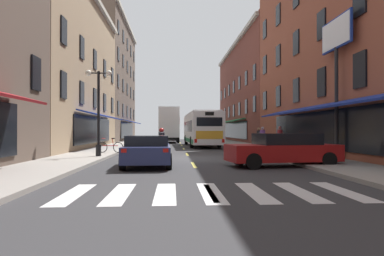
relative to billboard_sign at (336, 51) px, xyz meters
name	(u,v)px	position (x,y,z in m)	size (l,w,h in m)	color
ground_plane	(190,159)	(-7.05, 2.30, -5.43)	(34.80, 80.00, 0.10)	#333335
lane_centre_dashes	(190,159)	(-7.05, 2.05, -5.37)	(0.14, 73.90, 0.01)	#DBCC4C
crosswalk_near	(211,192)	(-7.05, -7.70, -5.37)	(7.10, 2.80, 0.01)	silver
sidewalk_left	(79,158)	(-12.95, 2.30, -5.31)	(3.00, 80.00, 0.14)	gray
sidewalk_right	(296,157)	(-1.15, 2.30, -5.31)	(3.00, 80.00, 0.14)	gray
billboard_sign	(336,51)	(0.00, 0.00, 0.00)	(0.40, 2.85, 6.88)	black
transit_bus	(201,129)	(-5.23, 16.21, -3.70)	(2.90, 11.63, 3.20)	white
box_truck	(169,125)	(-8.40, 25.69, -3.23)	(2.54, 7.68, 4.23)	black
sedan_near	(148,150)	(-9.05, -1.27, -4.70)	(2.10, 4.86, 1.30)	navy
sedan_mid	(170,136)	(-8.30, 35.02, -4.67)	(2.03, 4.28, 1.38)	maroon
sedan_far	(283,150)	(-3.31, -1.98, -4.67)	(4.81, 2.37, 1.39)	maroon
motorcycle_rider	(162,145)	(-8.59, 3.01, -4.67)	(0.62, 2.07, 1.66)	black
bicycle_near	(110,147)	(-11.84, 5.20, -4.88)	(1.67, 0.57, 0.91)	black
pedestrian_near	(259,137)	(-0.82, 11.50, -4.39)	(0.40, 0.52, 1.61)	black
pedestrian_mid	(263,138)	(-1.79, 6.86, -4.40)	(0.36, 0.36, 1.64)	#4C4C51
pedestrian_far	(280,138)	(-0.46, 7.16, -4.38)	(0.36, 0.36, 1.68)	#B29947
street_lamp_twin	(99,108)	(-11.95, 2.37, -2.66)	(1.42, 0.32, 4.62)	black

